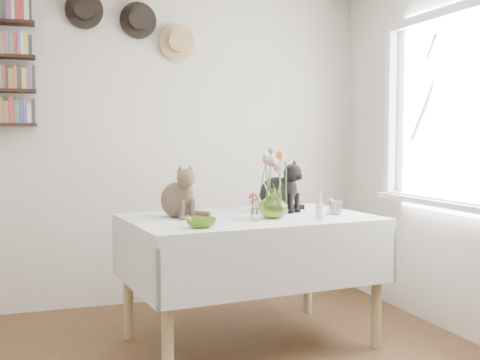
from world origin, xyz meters
name	(u,v)px	position (x,y,z in m)	size (l,w,h in m)	color
room	(193,151)	(0.00, 0.00, 1.25)	(4.08, 4.58, 2.58)	brown
window	(455,124)	(1.97, 0.80, 1.40)	(0.12, 1.52, 1.32)	white
dining_table	(250,248)	(0.65, 1.08, 0.61)	(1.61, 1.12, 0.81)	white
tabby_cat	(177,190)	(0.21, 1.19, 0.98)	(0.22, 0.29, 0.34)	brown
black_cat	(276,185)	(0.91, 1.27, 0.99)	(0.24, 0.30, 0.36)	black
flower_vase	(273,203)	(0.75, 0.94, 0.91)	(0.18, 0.18, 0.19)	#A3CD44
green_bowl	(201,223)	(0.23, 0.72, 0.84)	(0.17, 0.17, 0.05)	#A3CD44
drinking_glass	(336,208)	(1.20, 0.98, 0.86)	(0.09, 0.09, 0.09)	white
candlestick	(320,211)	(0.98, 0.77, 0.87)	(0.05, 0.05, 0.17)	white
berry_jar	(255,207)	(0.61, 0.88, 0.89)	(0.05, 0.05, 0.19)	white
porcelain_figurine	(331,207)	(1.18, 1.00, 0.86)	(0.06, 0.06, 0.11)	white
flower_bouquet	(273,163)	(0.75, 0.95, 1.15)	(0.17, 0.13, 0.39)	#4C7233
wall_hats	(134,24)	(0.12, 2.19, 2.17)	(0.98, 0.09, 0.48)	black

